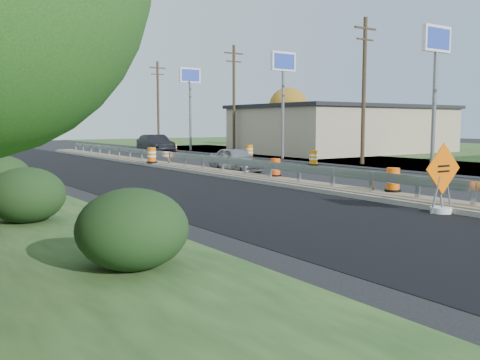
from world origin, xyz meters
TOP-DOWN VIEW (x-y plane):
  - ground at (0.00, 0.00)m, footprint 140.00×140.00m
  - milled_overlay at (-4.40, 10.00)m, footprint 7.20×120.00m
  - median at (0.00, 8.00)m, footprint 1.60×55.00m
  - guardrail at (0.00, 9.00)m, footprint 0.10×46.15m
  - retail_building_near at (20.99, 20.00)m, footprint 18.50×12.50m
  - pylon_sign_south at (10.50, 3.00)m, footprint 2.20×0.30m
  - pylon_sign_mid at (10.50, 16.00)m, footprint 2.20×0.30m
  - pylon_sign_north at (10.50, 30.00)m, footprint 2.20×0.30m
  - utility_pole_smid at (11.50, 9.00)m, footprint 1.90×0.26m
  - utility_pole_nmid at (11.50, 24.00)m, footprint 1.90×0.26m
  - utility_pole_north at (11.50, 39.00)m, footprint 1.90×0.26m
  - hedge_south at (-11.00, -6.00)m, footprint 2.09×2.09m
  - hedge_mid at (-11.50, 0.00)m, footprint 2.09×2.09m
  - hedge_north at (-11.00, 6.00)m, footprint 2.09×2.09m
  - tree_far_yellow at (26.00, 34.00)m, footprint 4.62×4.62m
  - caution_sign at (-0.90, -5.53)m, footprint 1.53×0.64m
  - barrel_median_near at (0.55, -2.51)m, footprint 0.59×0.59m
  - barrel_median_mid at (0.55, 4.31)m, footprint 0.56×0.56m
  - barrel_median_far at (-0.55, 15.28)m, footprint 0.65×0.65m
  - barrel_shoulder_near at (8.34, 10.22)m, footprint 0.64×0.64m
  - barrel_shoulder_mid at (9.20, 18.46)m, footprint 0.69×0.69m
  - barrel_shoulder_far at (8.80, 30.14)m, footprint 0.59×0.59m
  - car_silver at (1.80, 9.42)m, footprint 1.76×4.02m
  - car_dark_mid at (5.57, 27.46)m, footprint 2.15×5.19m

SIDE VIEW (x-z plane):
  - ground at x=0.00m, z-range 0.00..0.00m
  - milled_overlay at x=-4.40m, z-range 0.00..0.01m
  - median at x=0.00m, z-range 0.00..0.23m
  - barrel_shoulder_far at x=8.80m, z-range -0.02..0.85m
  - barrel_shoulder_near at x=8.34m, z-range -0.02..0.92m
  - barrel_shoulder_mid at x=9.20m, z-range -0.02..0.98m
  - caution_sign at x=-0.90m, z-range -0.52..1.59m
  - barrel_median_mid at x=0.55m, z-range 0.21..1.04m
  - barrel_median_near at x=0.55m, z-range 0.21..1.07m
  - car_silver at x=1.80m, z-range 0.00..1.35m
  - barrel_median_far at x=-0.55m, z-range 0.21..1.16m
  - guardrail at x=0.00m, z-range 0.37..1.09m
  - hedge_south at x=-11.00m, z-range 0.00..1.52m
  - hedge_mid at x=-11.50m, z-range 0.00..1.52m
  - hedge_north at x=-11.00m, z-range 0.00..1.52m
  - car_dark_mid at x=5.57m, z-range 0.00..1.67m
  - retail_building_near at x=20.99m, z-range 0.02..4.29m
  - tree_far_yellow at x=26.00m, z-range 1.11..7.97m
  - utility_pole_smid at x=11.50m, z-range 0.23..9.63m
  - utility_pole_nmid at x=11.50m, z-range 0.23..9.63m
  - utility_pole_north at x=11.50m, z-range 0.23..9.63m
  - pylon_sign_south at x=10.50m, z-range 2.53..10.43m
  - pylon_sign_mid at x=10.50m, z-range 2.53..10.43m
  - pylon_sign_north at x=10.50m, z-range 2.53..10.43m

